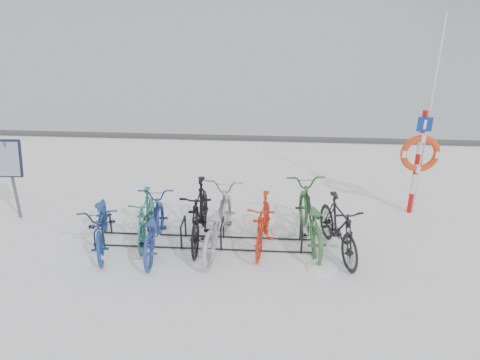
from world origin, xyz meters
name	(u,v)px	position (x,y,z in m)	size (l,w,h in m)	color
ground	(203,243)	(0.00, 0.00, 0.00)	(900.00, 900.00, 0.00)	white
quay_edge	(231,138)	(0.00, 5.90, 0.05)	(400.00, 0.25, 0.10)	#3F3F42
bike_rack	(203,235)	(0.00, 0.00, 0.18)	(4.00, 0.48, 0.46)	black
info_board	(8,163)	(-3.88, 0.72, 1.21)	(0.57, 0.24, 1.68)	#595B5E
lifebuoy_station	(420,153)	(4.14, 1.45, 1.34)	(0.77, 0.22, 3.98)	#B6100E
bike_0	(102,221)	(-1.81, -0.17, 0.50)	(0.66, 1.89, 0.99)	navy
bike_1	(146,216)	(-1.07, 0.11, 0.48)	(0.45, 1.60, 0.96)	#237462
bike_2	(153,224)	(-0.85, -0.23, 0.49)	(0.65, 1.88, 0.98)	navy
bike_3	(200,212)	(-0.07, 0.14, 0.58)	(0.55, 1.93, 1.16)	black
bike_4	(217,219)	(0.28, -0.05, 0.55)	(0.73, 2.10, 1.10)	#A3A4AA
bike_5	(263,221)	(1.11, 0.02, 0.50)	(0.47, 1.65, 0.99)	red
bike_6	(310,214)	(1.95, 0.24, 0.55)	(0.73, 2.11, 1.10)	#336839
bike_7	(338,225)	(2.43, -0.11, 0.53)	(0.50, 1.78, 1.07)	black
snow_drifts	(196,248)	(-0.10, -0.17, 0.00)	(5.22, 1.74, 0.20)	white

